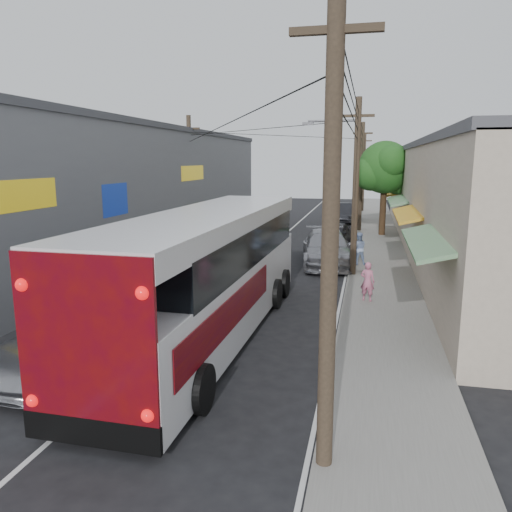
{
  "coord_description": "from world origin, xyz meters",
  "views": [
    {
      "loc": [
        5.77,
        -9.93,
        5.31
      ],
      "look_at": [
        1.5,
        9.09,
        1.54
      ],
      "focal_mm": 35.0,
      "sensor_mm": 36.0,
      "label": 1
    }
  ],
  "objects_px": {
    "coach_bus": "(210,272)",
    "jeepney": "(78,339)",
    "parked_car_mid": "(334,234)",
    "pedestrian_far": "(359,248)",
    "parked_suv": "(327,248)",
    "parked_car_far": "(344,213)",
    "pedestrian_near": "(367,281)"
  },
  "relations": [
    {
      "from": "parked_suv",
      "to": "pedestrian_far",
      "type": "distance_m",
      "value": 1.61
    },
    {
      "from": "pedestrian_near",
      "to": "parked_suv",
      "type": "bearing_deg",
      "value": -56.21
    },
    {
      "from": "parked_suv",
      "to": "pedestrian_near",
      "type": "height_order",
      "value": "parked_suv"
    },
    {
      "from": "jeepney",
      "to": "parked_suv",
      "type": "distance_m",
      "value": 15.32
    },
    {
      "from": "parked_car_mid",
      "to": "coach_bus",
      "type": "bearing_deg",
      "value": -91.27
    },
    {
      "from": "jeepney",
      "to": "pedestrian_far",
      "type": "xyz_separation_m",
      "value": [
        6.8,
        14.27,
        0.16
      ]
    },
    {
      "from": "parked_car_far",
      "to": "pedestrian_far",
      "type": "relative_size",
      "value": 3.06
    },
    {
      "from": "parked_suv",
      "to": "parked_car_far",
      "type": "xyz_separation_m",
      "value": [
        0.0,
        18.21,
        -0.05
      ]
    },
    {
      "from": "parked_suv",
      "to": "parked_car_far",
      "type": "relative_size",
      "value": 1.21
    },
    {
      "from": "pedestrian_far",
      "to": "coach_bus",
      "type": "bearing_deg",
      "value": 60.73
    },
    {
      "from": "pedestrian_near",
      "to": "jeepney",
      "type": "bearing_deg",
      "value": 63.1
    },
    {
      "from": "coach_bus",
      "to": "pedestrian_far",
      "type": "bearing_deg",
      "value": 70.52
    },
    {
      "from": "jeepney",
      "to": "parked_car_mid",
      "type": "relative_size",
      "value": 1.28
    },
    {
      "from": "jeepney",
      "to": "pedestrian_near",
      "type": "xyz_separation_m",
      "value": [
        7.27,
        7.57,
        0.09
      ]
    },
    {
      "from": "jeepney",
      "to": "parked_car_far",
      "type": "relative_size",
      "value": 1.11
    },
    {
      "from": "jeepney",
      "to": "parked_suv",
      "type": "xyz_separation_m",
      "value": [
        5.2,
        14.41,
        0.1
      ]
    },
    {
      "from": "coach_bus",
      "to": "parked_car_mid",
      "type": "xyz_separation_m",
      "value": [
        2.6,
        17.12,
        -1.24
      ]
    },
    {
      "from": "parked_car_mid",
      "to": "pedestrian_far",
      "type": "xyz_separation_m",
      "value": [
        1.6,
        -5.96,
        0.19
      ]
    },
    {
      "from": "parked_car_far",
      "to": "parked_suv",
      "type": "bearing_deg",
      "value": -85.48
    },
    {
      "from": "parked_car_mid",
      "to": "pedestrian_far",
      "type": "bearing_deg",
      "value": -67.62
    },
    {
      "from": "coach_bus",
      "to": "parked_car_mid",
      "type": "relative_size",
      "value": 3.08
    },
    {
      "from": "coach_bus",
      "to": "jeepney",
      "type": "bearing_deg",
      "value": -128.78
    },
    {
      "from": "parked_suv",
      "to": "pedestrian_far",
      "type": "xyz_separation_m",
      "value": [
        1.6,
        -0.14,
        0.06
      ]
    },
    {
      "from": "jeepney",
      "to": "parked_car_mid",
      "type": "distance_m",
      "value": 20.89
    },
    {
      "from": "pedestrian_far",
      "to": "parked_suv",
      "type": "bearing_deg",
      "value": -13.48
    },
    {
      "from": "parked_car_far",
      "to": "coach_bus",
      "type": "bearing_deg",
      "value": -90.51
    },
    {
      "from": "jeepney",
      "to": "parked_car_far",
      "type": "bearing_deg",
      "value": 85.26
    },
    {
      "from": "parked_suv",
      "to": "parked_car_mid",
      "type": "height_order",
      "value": "parked_suv"
    },
    {
      "from": "parked_car_far",
      "to": "parked_car_mid",
      "type": "bearing_deg",
      "value": -85.48
    },
    {
      "from": "parked_car_far",
      "to": "pedestrian_far",
      "type": "distance_m",
      "value": 18.41
    },
    {
      "from": "jeepney",
      "to": "parked_suv",
      "type": "relative_size",
      "value": 0.92
    },
    {
      "from": "coach_bus",
      "to": "parked_car_far",
      "type": "xyz_separation_m",
      "value": [
        2.6,
        29.5,
        -1.16
      ]
    }
  ]
}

